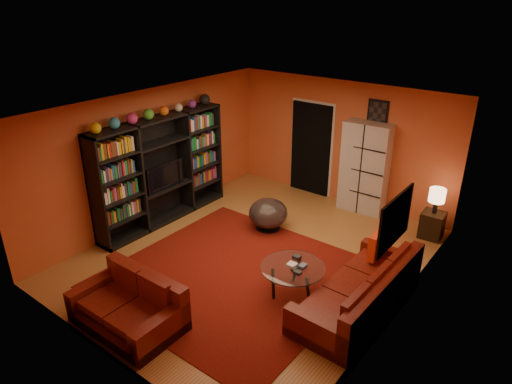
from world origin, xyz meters
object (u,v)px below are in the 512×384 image
Objects in this scene: storage_cabinet at (365,168)px; table_lamp at (437,196)px; sofa at (364,293)px; side_table at (432,225)px; entertainment_unit at (162,170)px; coffee_table at (293,270)px; bowl_chair at (268,213)px; tv at (162,175)px; loveseat at (132,305)px.

storage_cabinet is 3.90× the size of table_lamp.
sofa is 2.73m from side_table.
sofa reaches higher than side_table.
storage_cabinet is at bearing 170.04° from side_table.
entertainment_unit is 6.21× the size of table_lamp.
sofa is 1.07m from coffee_table.
coffee_table is 1.95× the size of side_table.
bowl_chair reaches higher than side_table.
side_table is 0.59m from table_lamp.
tv is 4.42m from sofa.
bowl_chair is at bearing -62.08° from tv.
side_table is (4.51, 2.53, -0.80)m from entertainment_unit.
tv is 1.84× the size of table_lamp.
side_table is at bearing 31.39° from bowl_chair.
tv is 3.15m from loveseat.
entertainment_unit reaches higher than tv.
bowl_chair is at bearing 1.34° from loveseat.
storage_cabinet reaches higher than loveseat.
storage_cabinet reaches higher than bowl_chair.
table_lamp is (1.09, 3.07, 0.40)m from coffee_table.
entertainment_unit is 5.23m from side_table.
loveseat is (-2.41, -2.21, 0.00)m from sofa.
side_table is at bearing 70.45° from coffee_table.
sofa is 3.19× the size of bowl_chair.
entertainment_unit is 1.95× the size of loveseat.
bowl_chair is (-0.11, 3.35, 0.04)m from loveseat.
tv is 5.15m from table_lamp.
table_lamp is at bearing 70.45° from coffee_table.
coffee_table is at bearing -43.96° from bowl_chair.
entertainment_unit reaches higher than table_lamp.
loveseat is 5.34m from storage_cabinet.
loveseat is 3.35m from bowl_chair.
sofa is 2.77m from bowl_chair.
side_table is (0.09, 2.73, -0.03)m from sofa.
coffee_table is (-1.00, -0.34, 0.16)m from sofa.
entertainment_unit is at bearing -150.71° from side_table.
entertainment_unit is 1.59× the size of storage_cabinet.
bowl_chair is 1.50× the size of side_table.
storage_cabinet reaches higher than tv.
sofa reaches higher than bowl_chair.
tv is 1.18× the size of bowl_chair.
sofa is 3.41m from storage_cabinet.
entertainment_unit is at bearing 178.79° from sofa.
sofa is at bearing -2.64° from entertainment_unit.
bowl_chair is 3.11m from table_lamp.
storage_cabinet reaches higher than coffee_table.
bowl_chair is 1.56× the size of table_lamp.
sofa is at bearing -66.85° from storage_cabinet.
side_table is at bearing -27.45° from loveseat.
table_lamp is at bearing 0.00° from side_table.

